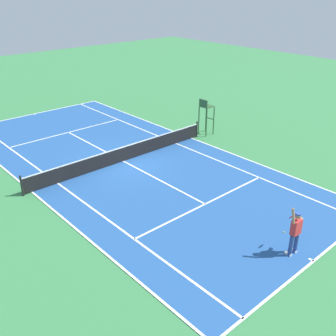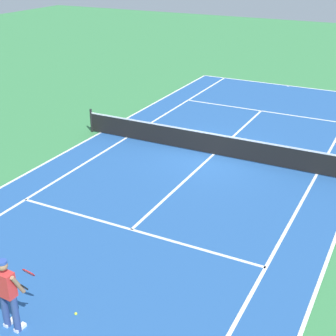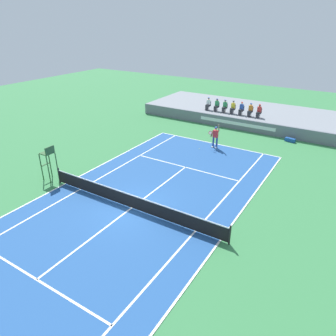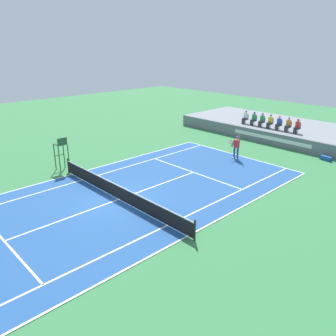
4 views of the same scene
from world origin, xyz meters
The scene contains 6 objects.
ground_plane centered at (0.00, 0.00, 0.00)m, with size 80.00×80.00×0.00m, color #387F47.
court centered at (0.00, 0.00, 0.01)m, with size 11.08×23.88×0.03m.
net centered at (0.00, 0.00, 0.52)m, with size 11.98×0.10×1.07m.
tennis_player centered at (0.21, 11.09, 0.99)m, with size 0.78×0.62×2.08m.
tennis_ball centered at (-0.75, 10.12, 0.03)m, with size 0.07×0.07×0.07m, color #D1E533.
umpire_chair centered at (-6.75, 0.00, 1.56)m, with size 0.77×0.77×2.44m.
Camera 1 is at (11.72, 16.97, 9.34)m, focal length 42.02 mm.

